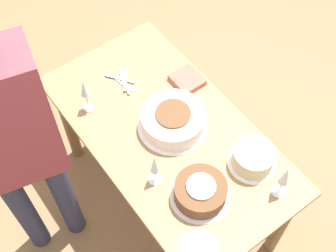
# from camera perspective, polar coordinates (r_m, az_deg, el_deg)

# --- Properties ---
(ground_plane) EXTENTS (12.00, 12.00, 0.00)m
(ground_plane) POSITION_cam_1_polar(r_m,az_deg,el_deg) (3.00, 0.00, -8.57)
(ground_plane) COLOR #8E6B47
(dining_table) EXTENTS (1.39, 0.74, 0.76)m
(dining_table) POSITION_cam_1_polar(r_m,az_deg,el_deg) (2.45, 0.00, -2.39)
(dining_table) COLOR #9E754C
(dining_table) RESTS_ON ground_plane
(cake_center_white) EXTENTS (0.36, 0.36, 0.11)m
(cake_center_white) POSITION_cam_1_polar(r_m,az_deg,el_deg) (2.31, 0.61, 0.75)
(cake_center_white) COLOR white
(cake_center_white) RESTS_ON dining_table
(cake_front_chocolate) EXTENTS (0.28, 0.28, 0.11)m
(cake_front_chocolate) POSITION_cam_1_polar(r_m,az_deg,el_deg) (2.13, 3.97, -7.97)
(cake_front_chocolate) COLOR white
(cake_front_chocolate) RESTS_ON dining_table
(cake_back_decorated) EXTENTS (0.24, 0.24, 0.10)m
(cake_back_decorated) POSITION_cam_1_polar(r_m,az_deg,el_deg) (2.24, 10.36, -3.82)
(cake_back_decorated) COLOR white
(cake_back_decorated) RESTS_ON dining_table
(wine_glass_near) EXTENTS (0.07, 0.07, 0.22)m
(wine_glass_near) POSITION_cam_1_polar(r_m,az_deg,el_deg) (2.11, 14.05, -6.11)
(wine_glass_near) COLOR silver
(wine_glass_near) RESTS_ON dining_table
(wine_glass_far) EXTENTS (0.07, 0.07, 0.21)m
(wine_glass_far) POSITION_cam_1_polar(r_m,az_deg,el_deg) (2.09, -1.65, -4.85)
(wine_glass_far) COLOR silver
(wine_glass_far) RESTS_ON dining_table
(wine_glass_extra) EXTENTS (0.06, 0.06, 0.22)m
(wine_glass_extra) POSITION_cam_1_polar(r_m,az_deg,el_deg) (2.34, -10.13, 4.36)
(wine_glass_extra) COLOR silver
(wine_glass_extra) RESTS_ON dining_table
(dessert_plate_right) EXTENTS (0.18, 0.18, 0.01)m
(dessert_plate_right) POSITION_cam_1_polar(r_m,az_deg,el_deg) (2.07, 3.68, -14.76)
(dessert_plate_right) COLOR white
(dessert_plate_right) RESTS_ON dining_table
(fork_pile) EXTENTS (0.19, 0.14, 0.02)m
(fork_pile) POSITION_cam_1_polar(r_m,az_deg,el_deg) (2.53, -5.49, 5.53)
(fork_pile) COLOR silver
(fork_pile) RESTS_ON dining_table
(napkin_stack) EXTENTS (0.16, 0.15, 0.03)m
(napkin_stack) POSITION_cam_1_polar(r_m,az_deg,el_deg) (2.51, 2.36, 5.64)
(napkin_stack) COLOR #B75B4C
(napkin_stack) RESTS_ON dining_table
(person_cutting) EXTENTS (0.31, 0.44, 1.73)m
(person_cutting) POSITION_cam_1_polar(r_m,az_deg,el_deg) (2.08, -18.58, -1.72)
(person_cutting) COLOR #2D334C
(person_cutting) RESTS_ON ground_plane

